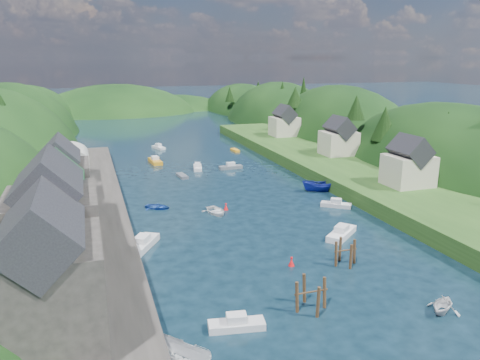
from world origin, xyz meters
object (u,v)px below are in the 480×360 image
object	(u,v)px
channel_buoy_far	(226,207)
piling_cluster_near	(311,297)
channel_buoy_near	(291,262)
piling_cluster_far	(345,255)

from	to	relation	value
channel_buoy_far	piling_cluster_near	bearing A→B (deg)	-91.74
piling_cluster_near	channel_buoy_near	world-z (taller)	piling_cluster_near
piling_cluster_near	channel_buoy_far	xyz separation A→B (m)	(0.93, 30.81, -0.78)
channel_buoy_near	channel_buoy_far	size ratio (longest dim) A/B	1.00
piling_cluster_near	channel_buoy_near	distance (m)	9.55
channel_buoy_far	channel_buoy_near	bearing A→B (deg)	-86.54
piling_cluster_far	channel_buoy_far	xyz separation A→B (m)	(-7.21, 23.11, -0.69)
piling_cluster_far	channel_buoy_far	distance (m)	24.22
channel_buoy_near	channel_buoy_far	bearing A→B (deg)	93.46
channel_buoy_near	piling_cluster_near	bearing A→B (deg)	-103.60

